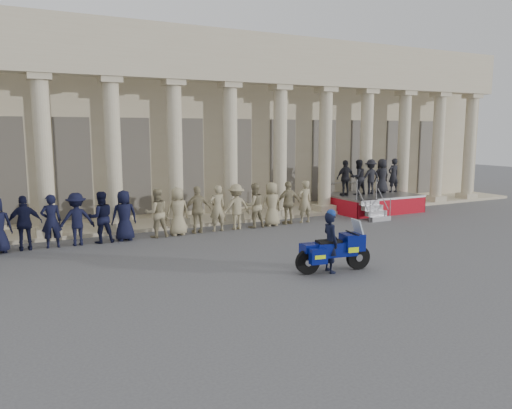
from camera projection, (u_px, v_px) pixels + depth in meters
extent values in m
plane|color=#4D4D50|center=(300.00, 268.00, 15.37)|extent=(90.00, 90.00, 0.00)
cube|color=#B9AB8B|center=(157.00, 125.00, 27.88)|extent=(40.00, 10.00, 9.00)
cube|color=#B9AB8B|center=(198.00, 220.00, 23.09)|extent=(40.00, 2.60, 0.15)
cube|color=#B9AB8B|center=(202.00, 69.00, 21.40)|extent=(35.80, 1.00, 1.00)
cube|color=#B9AB8B|center=(202.00, 43.00, 21.24)|extent=(35.80, 1.00, 1.20)
cube|color=#B9AB8B|center=(48.00, 231.00, 19.40)|extent=(0.90, 0.90, 0.30)
cylinder|color=#B9AB8B|center=(44.00, 155.00, 18.96)|extent=(0.64, 0.64, 5.60)
cube|color=#B9AB8B|center=(39.00, 77.00, 18.53)|extent=(0.85, 0.85, 0.24)
cube|color=#B9AB8B|center=(116.00, 225.00, 20.58)|extent=(0.90, 0.90, 0.30)
cylinder|color=#B9AB8B|center=(113.00, 154.00, 20.14)|extent=(0.64, 0.64, 5.60)
cube|color=#B9AB8B|center=(110.00, 80.00, 19.71)|extent=(0.85, 0.85, 0.24)
cube|color=#B9AB8B|center=(177.00, 220.00, 21.76)|extent=(0.90, 0.90, 0.30)
cylinder|color=#B9AB8B|center=(175.00, 153.00, 21.33)|extent=(0.64, 0.64, 5.60)
cube|color=#B9AB8B|center=(173.00, 83.00, 20.90)|extent=(0.85, 0.85, 0.24)
cube|color=#B9AB8B|center=(231.00, 216.00, 22.95)|extent=(0.90, 0.90, 0.30)
cylinder|color=#B9AB8B|center=(230.00, 151.00, 22.51)|extent=(0.64, 0.64, 5.60)
cube|color=#B9AB8B|center=(230.00, 85.00, 22.08)|extent=(0.85, 0.85, 0.24)
cube|color=#B9AB8B|center=(280.00, 212.00, 24.13)|extent=(0.90, 0.90, 0.30)
cylinder|color=#B9AB8B|center=(280.00, 150.00, 23.69)|extent=(0.64, 0.64, 5.60)
cube|color=#B9AB8B|center=(281.00, 88.00, 23.26)|extent=(0.85, 0.85, 0.24)
cube|color=#B9AB8B|center=(324.00, 208.00, 25.31)|extent=(0.90, 0.90, 0.30)
cylinder|color=#B9AB8B|center=(325.00, 149.00, 24.88)|extent=(0.64, 0.64, 5.60)
cube|color=#B9AB8B|center=(326.00, 90.00, 24.45)|extent=(0.85, 0.85, 0.24)
cube|color=#B9AB8B|center=(364.00, 204.00, 26.49)|extent=(0.90, 0.90, 0.30)
cylinder|color=#B9AB8B|center=(366.00, 149.00, 26.06)|extent=(0.64, 0.64, 5.60)
cube|color=#B9AB8B|center=(368.00, 91.00, 25.63)|extent=(0.85, 0.85, 0.24)
cube|color=#B9AB8B|center=(401.00, 201.00, 27.68)|extent=(0.90, 0.90, 0.30)
cylinder|color=#B9AB8B|center=(403.00, 148.00, 27.24)|extent=(0.64, 0.64, 5.60)
cube|color=#B9AB8B|center=(406.00, 93.00, 26.81)|extent=(0.85, 0.85, 0.24)
cube|color=#B9AB8B|center=(435.00, 198.00, 28.86)|extent=(0.90, 0.90, 0.30)
cylinder|color=#B9AB8B|center=(438.00, 147.00, 28.43)|extent=(0.64, 0.64, 5.60)
cube|color=#B9AB8B|center=(441.00, 95.00, 28.00)|extent=(0.85, 0.85, 0.24)
cube|color=#B9AB8B|center=(466.00, 196.00, 30.04)|extent=(0.90, 0.90, 0.30)
cylinder|color=#B9AB8B|center=(469.00, 146.00, 29.61)|extent=(0.64, 0.64, 5.60)
cube|color=#B9AB8B|center=(472.00, 96.00, 29.18)|extent=(0.85, 0.85, 0.24)
cube|color=black|center=(6.00, 171.00, 20.25)|extent=(1.30, 0.12, 4.20)
cube|color=black|center=(73.00, 169.00, 21.43)|extent=(1.30, 0.12, 4.20)
cube|color=black|center=(134.00, 167.00, 22.61)|extent=(1.30, 0.12, 4.20)
cube|color=black|center=(188.00, 165.00, 23.80)|extent=(1.30, 0.12, 4.20)
cube|color=black|center=(237.00, 163.00, 24.98)|extent=(1.30, 0.12, 4.20)
cube|color=black|center=(282.00, 162.00, 26.16)|extent=(1.30, 0.12, 4.20)
cube|color=black|center=(323.00, 161.00, 27.35)|extent=(1.30, 0.12, 4.20)
cube|color=black|center=(360.00, 159.00, 28.53)|extent=(1.30, 0.12, 4.20)
cube|color=black|center=(395.00, 158.00, 29.71)|extent=(1.30, 0.12, 4.20)
cube|color=black|center=(427.00, 157.00, 30.89)|extent=(1.30, 0.12, 4.20)
imported|color=black|center=(25.00, 223.00, 17.46)|extent=(1.14, 0.47, 1.94)
imported|color=black|center=(51.00, 221.00, 17.85)|extent=(0.71, 0.46, 1.94)
imported|color=black|center=(77.00, 219.00, 18.25)|extent=(1.25, 0.72, 1.94)
imported|color=black|center=(101.00, 217.00, 18.64)|extent=(0.94, 0.74, 1.94)
imported|color=black|center=(124.00, 215.00, 19.03)|extent=(0.95, 0.62, 1.94)
imported|color=gray|center=(157.00, 213.00, 19.61)|extent=(0.94, 0.74, 1.94)
imported|color=gray|center=(178.00, 211.00, 20.00)|extent=(0.95, 0.62, 1.94)
imported|color=gray|center=(198.00, 210.00, 20.40)|extent=(1.14, 0.47, 1.94)
imported|color=gray|center=(217.00, 208.00, 20.79)|extent=(0.71, 0.46, 1.94)
imported|color=gray|center=(236.00, 207.00, 21.18)|extent=(1.25, 0.72, 1.94)
imported|color=gray|center=(254.00, 205.00, 21.58)|extent=(0.94, 0.74, 1.94)
imported|color=gray|center=(272.00, 204.00, 21.97)|extent=(0.95, 0.62, 1.94)
imported|color=gray|center=(288.00, 203.00, 22.36)|extent=(1.14, 0.47, 1.94)
imported|color=gray|center=(305.00, 202.00, 22.76)|extent=(0.71, 0.46, 1.94)
cube|color=gray|center=(372.00, 195.00, 26.02)|extent=(4.41, 3.15, 0.10)
cube|color=#A80D1A|center=(393.00, 208.00, 24.72)|extent=(4.41, 0.04, 0.79)
cube|color=#A80D1A|center=(338.00, 206.00, 25.09)|extent=(0.04, 3.15, 0.79)
cube|color=#A80D1A|center=(403.00, 201.00, 27.08)|extent=(0.04, 3.15, 0.79)
cube|color=gray|center=(380.00, 219.00, 23.23)|extent=(1.10, 0.28, 0.22)
cube|color=gray|center=(376.00, 213.00, 23.44)|extent=(1.10, 0.28, 0.22)
cube|color=gray|center=(372.00, 208.00, 23.65)|extent=(1.10, 0.28, 0.22)
cube|color=gray|center=(368.00, 202.00, 23.86)|extent=(1.10, 0.28, 0.22)
cylinder|color=gray|center=(354.00, 182.00, 27.28)|extent=(4.41, 0.04, 0.04)
imported|color=black|center=(346.00, 178.00, 25.33)|extent=(1.06, 0.44, 1.81)
imported|color=black|center=(358.00, 177.00, 25.69)|extent=(0.88, 0.69, 1.81)
imported|color=black|center=(370.00, 177.00, 26.06)|extent=(1.17, 0.67, 1.81)
imported|color=black|center=(382.00, 176.00, 26.42)|extent=(0.89, 0.58, 1.81)
imported|color=black|center=(393.00, 175.00, 26.79)|extent=(0.66, 0.43, 1.81)
cylinder|color=black|center=(358.00, 257.00, 15.15)|extent=(0.75, 0.27, 0.74)
cylinder|color=black|center=(308.00, 262.00, 14.62)|extent=(0.75, 0.27, 0.74)
cube|color=navy|center=(335.00, 249.00, 14.85)|extent=(1.34, 0.66, 0.42)
cube|color=navy|center=(352.00, 242.00, 15.00)|extent=(0.70, 0.67, 0.50)
cube|color=silver|center=(352.00, 250.00, 15.04)|extent=(0.29, 0.37, 0.13)
cube|color=#B2BFCC|center=(358.00, 229.00, 15.01)|extent=(0.31, 0.54, 0.60)
cube|color=black|center=(329.00, 242.00, 14.75)|extent=(0.78, 0.49, 0.11)
cube|color=navy|center=(310.00, 248.00, 14.58)|extent=(0.44, 0.43, 0.25)
cube|color=navy|center=(318.00, 256.00, 14.30)|extent=(0.53, 0.32, 0.45)
cube|color=#D3FD0D|center=(318.00, 256.00, 14.30)|extent=(0.37, 0.32, 0.11)
cube|color=navy|center=(308.00, 251.00, 14.97)|extent=(0.53, 0.32, 0.45)
cube|color=#D3FD0D|center=(308.00, 251.00, 14.97)|extent=(0.37, 0.32, 0.11)
cylinder|color=silver|center=(314.00, 260.00, 14.98)|extent=(0.68, 0.21, 0.11)
cylinder|color=black|center=(352.00, 233.00, 14.96)|extent=(0.16, 0.78, 0.04)
imported|color=black|center=(330.00, 242.00, 14.77)|extent=(0.53, 0.72, 1.81)
sphere|color=navy|center=(331.00, 214.00, 14.64)|extent=(0.28, 0.28, 0.28)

